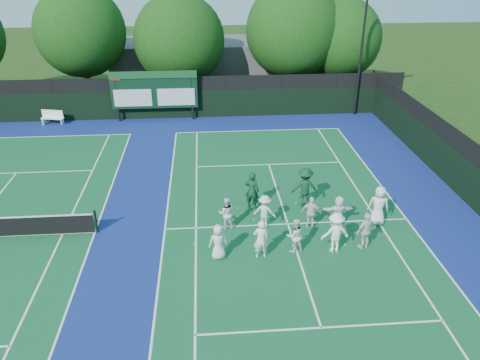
{
  "coord_description": "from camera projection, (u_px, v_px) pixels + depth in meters",
  "views": [
    {
      "loc": [
        -3.56,
        -16.64,
        11.2
      ],
      "look_at": [
        -2.0,
        3.0,
        1.3
      ],
      "focal_mm": 35.0,
      "sensor_mm": 36.0,
      "label": 1
    }
  ],
  "objects": [
    {
      "name": "tennis_ball_4",
      "position": [
        254.0,
        220.0,
        21.29
      ],
      "size": [
        0.07,
        0.07,
        0.07
      ],
      "primitive_type": "sphere",
      "color": "yellow",
      "rests_on": "ground"
    },
    {
      "name": "court_apron",
      "position": [
        153.0,
        230.0,
        20.57
      ],
      "size": [
        34.0,
        32.0,
        0.01
      ],
      "primitive_type": "cube",
      "color": "navy",
      "rests_on": "ground"
    },
    {
      "name": "tree_b",
      "position": [
        83.0,
        34.0,
        34.25
      ],
      "size": [
        6.58,
        6.58,
        8.87
      ],
      "color": "black",
      "rests_on": "ground"
    },
    {
      "name": "player_front_0",
      "position": [
        218.0,
        242.0,
        18.41
      ],
      "size": [
        0.8,
        0.58,
        1.51
      ],
      "primitive_type": "imported",
      "rotation": [
        0.0,
        0.0,
        3.29
      ],
      "color": "silver",
      "rests_on": "ground"
    },
    {
      "name": "tennis_ball_2",
      "position": [
        345.0,
        245.0,
        19.49
      ],
      "size": [
        0.07,
        0.07,
        0.07
      ],
      "primitive_type": "sphere",
      "color": "yellow",
      "rests_on": "ground"
    },
    {
      "name": "player_front_2",
      "position": [
        295.0,
        235.0,
        18.83
      ],
      "size": [
        0.83,
        0.7,
        1.5
      ],
      "primitive_type": "imported",
      "rotation": [
        0.0,
        0.0,
        3.34
      ],
      "color": "silver",
      "rests_on": "ground"
    },
    {
      "name": "light_pole_right",
      "position": [
        364.0,
        26.0,
        31.79
      ],
      "size": [
        1.2,
        0.3,
        10.12
      ],
      "color": "black",
      "rests_on": "ground"
    },
    {
      "name": "coach_right",
      "position": [
        305.0,
        187.0,
        22.08
      ],
      "size": [
        1.3,
        0.78,
        1.96
      ],
      "primitive_type": "imported",
      "rotation": [
        0.0,
        0.0,
        3.1
      ],
      "color": "#0F371E",
      "rests_on": "ground"
    },
    {
      "name": "tree_e",
      "position": [
        342.0,
        41.0,
        35.96
      ],
      "size": [
        6.21,
        6.21,
        7.92
      ],
      "color": "black",
      "rests_on": "ground"
    },
    {
      "name": "player_back_0",
      "position": [
        227.0,
        213.0,
        20.41
      ],
      "size": [
        0.79,
        0.65,
        1.5
      ],
      "primitive_type": "imported",
      "rotation": [
        0.0,
        0.0,
        3.03
      ],
      "color": "silver",
      "rests_on": "ground"
    },
    {
      "name": "player_back_3",
      "position": [
        338.0,
        211.0,
        20.54
      ],
      "size": [
        1.38,
        0.44,
        1.49
      ],
      "primitive_type": "imported",
      "rotation": [
        0.0,
        0.0,
        3.14
      ],
      "color": "white",
      "rests_on": "ground"
    },
    {
      "name": "tree_c",
      "position": [
        181.0,
        42.0,
        35.06
      ],
      "size": [
        6.78,
        6.78,
        8.29
      ],
      "color": "black",
      "rests_on": "ground"
    },
    {
      "name": "back_fence",
      "position": [
        170.0,
        100.0,
        33.32
      ],
      "size": [
        34.0,
        0.08,
        3.0
      ],
      "color": "black",
      "rests_on": "ground"
    },
    {
      "name": "tennis_ball_3",
      "position": [
        238.0,
        208.0,
        22.19
      ],
      "size": [
        0.07,
        0.07,
        0.07
      ],
      "primitive_type": "sphere",
      "color": "yellow",
      "rests_on": "ground"
    },
    {
      "name": "scoreboard",
      "position": [
        154.0,
        90.0,
        32.51
      ],
      "size": [
        6.0,
        0.21,
        3.55
      ],
      "color": "black",
      "rests_on": "ground"
    },
    {
      "name": "coach_left",
      "position": [
        252.0,
        190.0,
        21.92
      ],
      "size": [
        0.79,
        0.66,
        1.85
      ],
      "primitive_type": "imported",
      "rotation": [
        0.0,
        0.0,
        2.76
      ],
      "color": "#0F381D",
      "rests_on": "ground"
    },
    {
      "name": "tree_d",
      "position": [
        295.0,
        33.0,
        35.42
      ],
      "size": [
        7.2,
        7.2,
        9.07
      ],
      "color": "black",
      "rests_on": "ground"
    },
    {
      "name": "player_back_4",
      "position": [
        379.0,
        206.0,
        20.65
      ],
      "size": [
        1.04,
        0.84,
        1.84
      ],
      "primitive_type": "imported",
      "rotation": [
        0.0,
        0.0,
        2.82
      ],
      "color": "white",
      "rests_on": "ground"
    },
    {
      "name": "tennis_ball_1",
      "position": [
        296.0,
        203.0,
        22.68
      ],
      "size": [
        0.07,
        0.07,
        0.07
      ],
      "primitive_type": "sphere",
      "color": "yellow",
      "rests_on": "ground"
    },
    {
      "name": "player_front_3",
      "position": [
        335.0,
        232.0,
        18.78
      ],
      "size": [
        1.19,
        0.75,
        1.77
      ],
      "primitive_type": "imported",
      "rotation": [
        0.0,
        0.0,
        3.23
      ],
      "color": "white",
      "rests_on": "ground"
    },
    {
      "name": "near_court",
      "position": [
        288.0,
        224.0,
        20.99
      ],
      "size": [
        11.05,
        23.85,
        0.01
      ],
      "color": "#11532B",
      "rests_on": "ground"
    },
    {
      "name": "bench",
      "position": [
        53.0,
        117.0,
        32.56
      ],
      "size": [
        1.62,
        0.77,
        0.99
      ],
      "color": "white",
      "rests_on": "ground"
    },
    {
      "name": "tennis_ball_5",
      "position": [
        341.0,
        211.0,
        21.97
      ],
      "size": [
        0.07,
        0.07,
        0.07
      ],
      "primitive_type": "sphere",
      "color": "yellow",
      "rests_on": "ground"
    },
    {
      "name": "player_back_2",
      "position": [
        311.0,
        212.0,
        20.42
      ],
      "size": [
        0.97,
        0.64,
        1.53
      ],
      "primitive_type": "imported",
      "rotation": [
        0.0,
        0.0,
        2.81
      ],
      "color": "silver",
      "rests_on": "ground"
    },
    {
      "name": "clubhouse",
      "position": [
        221.0,
        64.0,
        40.44
      ],
      "size": [
        18.0,
        6.0,
        4.0
      ],
      "primitive_type": "cube",
      "color": "#535357",
      "rests_on": "ground"
    },
    {
      "name": "ground",
      "position": [
        292.0,
        236.0,
        20.11
      ],
      "size": [
        120.0,
        120.0,
        0.0
      ],
      "primitive_type": "plane",
      "color": "#1D380F",
      "rests_on": "ground"
    },
    {
      "name": "player_front_1",
      "position": [
        261.0,
        239.0,
        18.42
      ],
      "size": [
        0.63,
        0.43,
        1.69
      ],
      "primitive_type": "imported",
      "rotation": [
        0.0,
        0.0,
        3.18
      ],
      "color": "white",
      "rests_on": "ground"
    },
    {
      "name": "player_back_1",
      "position": [
        265.0,
        211.0,
        20.51
      ],
      "size": [
        1.12,
        0.86,
        1.53
      ],
      "primitive_type": "imported",
      "rotation": [
        0.0,
        0.0,
        2.81
      ],
      "color": "silver",
      "rests_on": "ground"
    },
    {
      "name": "player_front_4",
      "position": [
        366.0,
        231.0,
        19.0
      ],
      "size": [
        1.05,
        0.74,
        1.65
      ],
      "primitive_type": "imported",
      "rotation": [
        0.0,
        0.0,
        3.53
      ],
      "color": "silver",
      "rests_on": "ground"
    },
    {
      "name": "tennis_ball_0",
      "position": [
        194.0,
        244.0,
        19.56
      ],
      "size": [
        0.07,
        0.07,
        0.07
      ],
      "primitive_type": "sphere",
      "color": "yellow",
      "rests_on": "ground"
    }
  ]
}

